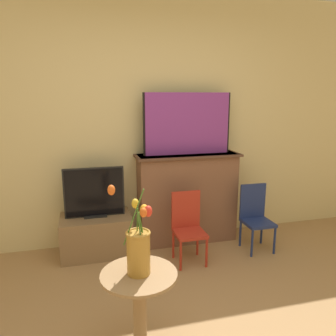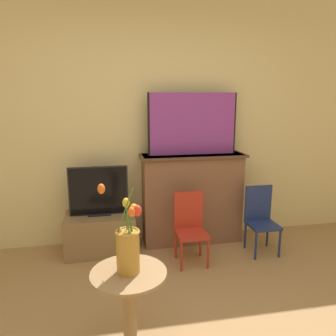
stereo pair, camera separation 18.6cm
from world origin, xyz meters
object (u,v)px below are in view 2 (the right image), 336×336
(chair_red, at_px, (190,225))
(painting, at_px, (193,124))
(chair_blue, at_px, (261,217))
(tv_monitor, at_px, (99,192))
(vase_tulips, at_px, (128,245))

(chair_red, bearing_deg, painting, 73.86)
(painting, distance_m, chair_blue, 1.22)
(tv_monitor, xyz_separation_m, chair_blue, (1.67, -0.30, -0.28))
(chair_red, height_order, vase_tulips, vase_tulips)
(tv_monitor, bearing_deg, vase_tulips, -82.33)
(tv_monitor, bearing_deg, chair_red, -23.17)
(tv_monitor, bearing_deg, painting, 4.76)
(chair_red, height_order, chair_blue, same)
(painting, height_order, tv_monitor, painting)
(tv_monitor, height_order, chair_blue, tv_monitor)
(chair_red, bearing_deg, tv_monitor, 156.83)
(tv_monitor, relative_size, chair_blue, 0.86)
(chair_blue, bearing_deg, tv_monitor, 169.81)
(painting, distance_m, chair_red, 1.07)
(chair_red, distance_m, chair_blue, 0.79)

